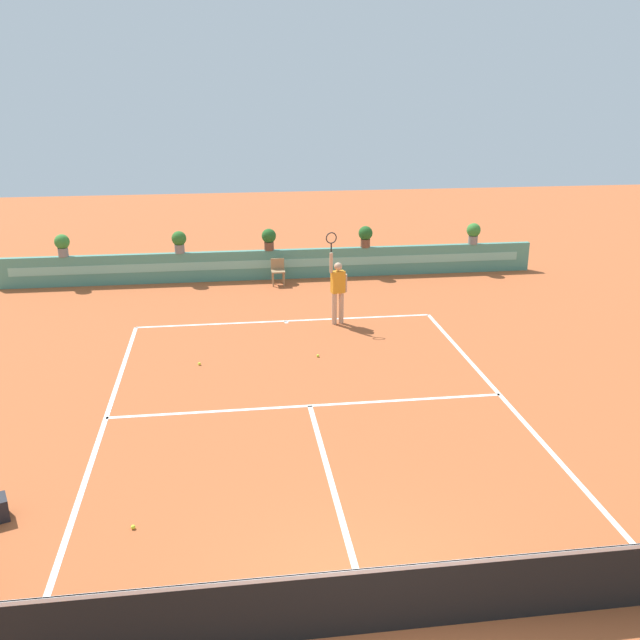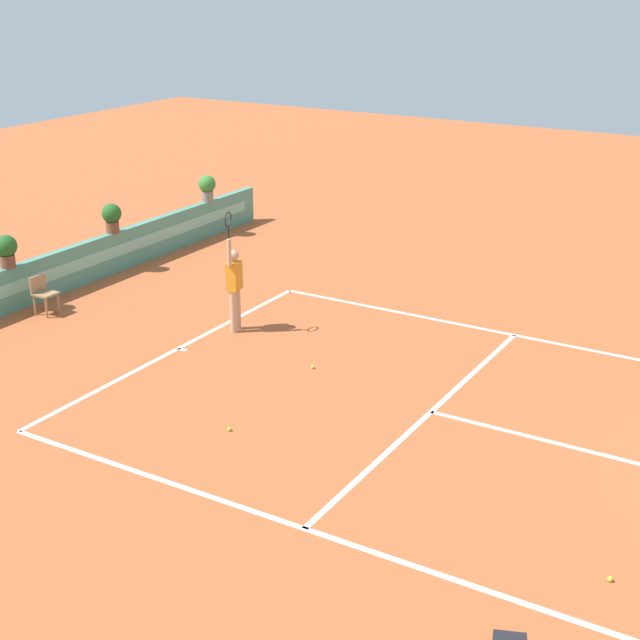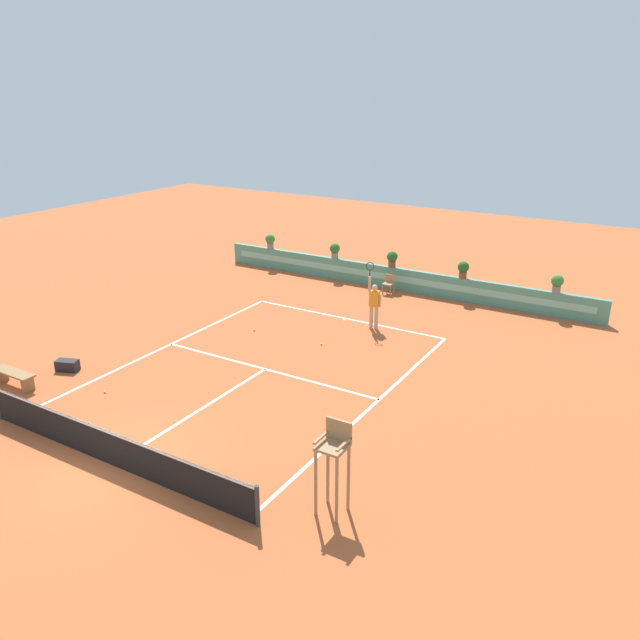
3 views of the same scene
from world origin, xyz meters
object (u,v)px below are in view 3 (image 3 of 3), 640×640
(bench_courtside, at_px, (14,376))
(potted_plant_far_right, at_px, (557,282))
(tennis_ball_mid_court, at_px, (254,330))
(potted_plant_left, at_px, (335,250))
(tennis_ball_near_baseline, at_px, (105,392))
(potted_plant_far_left, at_px, (270,240))
(umpire_chair, at_px, (334,457))
(ball_kid_chair, at_px, (389,283))
(potted_plant_right, at_px, (463,269))
(gear_bag, at_px, (67,365))
(tennis_ball_by_sideline, at_px, (321,344))
(tennis_player, at_px, (374,302))
(potted_plant_centre, at_px, (392,258))

(bench_courtside, distance_m, potted_plant_far_right, 19.69)
(tennis_ball_mid_court, height_order, potted_plant_left, potted_plant_left)
(tennis_ball_near_baseline, bearing_deg, potted_plant_far_left, 104.74)
(umpire_chair, distance_m, bench_courtside, 11.37)
(ball_kid_chair, xyz_separation_m, bench_courtside, (-5.90, -14.22, -0.10))
(tennis_ball_mid_court, bearing_deg, bench_courtside, -114.96)
(potted_plant_far_left, relative_size, potted_plant_far_right, 1.00)
(tennis_ball_mid_court, relative_size, potted_plant_right, 0.09)
(umpire_chair, height_order, potted_plant_far_left, umpire_chair)
(tennis_ball_near_baseline, distance_m, potted_plant_far_left, 14.38)
(tennis_ball_mid_court, xyz_separation_m, potted_plant_right, (5.46, 7.44, 1.38))
(gear_bag, xyz_separation_m, tennis_ball_by_sideline, (5.95, 6.05, -0.15))
(gear_bag, relative_size, tennis_ball_near_baseline, 10.29)
(umpire_chair, xyz_separation_m, potted_plant_far_left, (-12.30, 15.13, 0.07))
(tennis_player, distance_m, tennis_ball_near_baseline, 10.07)
(tennis_ball_mid_court, distance_m, potted_plant_far_left, 8.79)
(bench_courtside, height_order, tennis_ball_mid_court, bench_courtside)
(umpire_chair, height_order, tennis_player, tennis_player)
(tennis_ball_by_sideline, height_order, potted_plant_far_left, potted_plant_far_left)
(tennis_player, distance_m, potted_plant_far_left, 9.55)
(ball_kid_chair, bearing_deg, potted_plant_centre, 107.15)
(potted_plant_far_left, bearing_deg, potted_plant_far_right, 0.00)
(tennis_ball_near_baseline, height_order, potted_plant_far_left, potted_plant_far_left)
(gear_bag, distance_m, tennis_ball_near_baseline, 2.33)
(bench_courtside, distance_m, tennis_player, 12.39)
(potted_plant_right, relative_size, potted_plant_centre, 1.00)
(potted_plant_far_right, relative_size, potted_plant_left, 1.00)
(potted_plant_far_right, relative_size, potted_plant_centre, 1.00)
(gear_bag, height_order, tennis_ball_mid_court, gear_bag)
(umpire_chair, relative_size, potted_plant_far_left, 2.96)
(bench_courtside, height_order, potted_plant_left, potted_plant_left)
(umpire_chair, xyz_separation_m, bench_courtside, (-11.33, 0.17, -0.97))
(bench_courtside, bearing_deg, tennis_ball_by_sideline, 50.30)
(tennis_ball_mid_court, bearing_deg, potted_plant_far_left, 120.99)
(gear_bag, bearing_deg, potted_plant_far_right, 47.19)
(tennis_player, relative_size, potted_plant_left, 3.57)
(ball_kid_chair, xyz_separation_m, tennis_player, (1.31, -4.17, 0.57))
(potted_plant_far_left, bearing_deg, tennis_ball_near_baseline, -75.26)
(tennis_ball_near_baseline, relative_size, potted_plant_far_right, 0.09)
(umpire_chair, relative_size, potted_plant_left, 2.96)
(potted_plant_right, xyz_separation_m, potted_plant_left, (-6.23, 0.00, 0.00))
(ball_kid_chair, distance_m, potted_plant_far_right, 6.97)
(tennis_ball_mid_court, xyz_separation_m, potted_plant_far_left, (-4.47, 7.44, 1.38))
(potted_plant_far_right, height_order, potted_plant_left, same)
(umpire_chair, relative_size, tennis_ball_mid_court, 31.47)
(ball_kid_chair, height_order, potted_plant_right, potted_plant_right)
(potted_plant_far_left, distance_m, potted_plant_left, 3.70)
(tennis_ball_mid_court, relative_size, potted_plant_far_right, 0.09)
(tennis_player, bearing_deg, ball_kid_chair, 107.48)
(tennis_ball_near_baseline, xyz_separation_m, potted_plant_far_right, (10.10, 13.84, 1.38))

